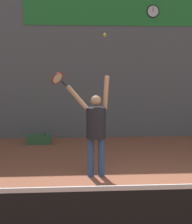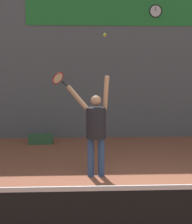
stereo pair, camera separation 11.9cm
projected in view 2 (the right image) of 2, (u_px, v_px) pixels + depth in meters
name	position (u px, v px, depth m)	size (l,w,h in m)	color
ground_plane	(143.00, 210.00, 4.80)	(18.00, 18.00, 0.00)	#9E563D
back_wall	(112.00, 58.00, 9.73)	(18.00, 0.10, 5.00)	slate
sponsor_banner	(112.00, 11.00, 9.48)	(5.25, 0.02, 0.88)	#288C38
scoreboard_clock	(156.00, 11.00, 9.52)	(0.40, 0.04, 0.40)	white
tennis_player	(96.00, 126.00, 6.19)	(0.89, 0.56, 2.03)	#2D4C7F
tennis_racket	(59.00, 79.00, 6.50)	(0.39, 0.35, 0.31)	black
tennis_ball	(105.00, 35.00, 5.89)	(0.06, 0.06, 0.06)	#CCDB2D
water_bottle	(47.00, 139.00, 9.11)	(0.07, 0.07, 0.30)	#198CCC
equipment_bag	(41.00, 139.00, 9.13)	(0.70, 0.31, 0.27)	#33663F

